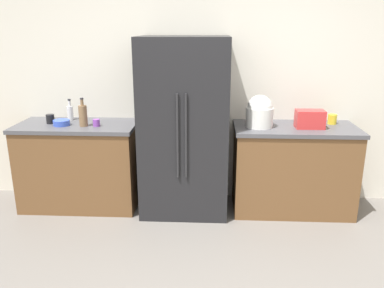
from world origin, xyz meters
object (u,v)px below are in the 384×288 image
(bottle_b, at_px, (70,112))
(cup_b, at_px, (332,119))
(toaster, at_px, (310,119))
(bowl_a, at_px, (62,123))
(cup_a, at_px, (96,123))
(cup_c, at_px, (50,119))
(refrigerator, at_px, (184,127))
(bottle_a, at_px, (83,115))
(rice_cooker, at_px, (260,112))

(bottle_b, bearing_deg, cup_b, -0.93)
(bottle_b, bearing_deg, toaster, -5.14)
(bowl_a, bearing_deg, bottle_b, 88.52)
(cup_b, bearing_deg, cup_a, -174.78)
(cup_a, xyz_separation_m, cup_c, (-0.52, 0.09, 0.01))
(refrigerator, bearing_deg, bowl_a, -178.70)
(cup_a, bearing_deg, bottle_a, -178.43)
(cup_c, distance_m, bowl_a, 0.17)
(bottle_b, height_order, bowl_a, bottle_b)
(rice_cooker, relative_size, cup_c, 3.39)
(bottle_a, distance_m, cup_a, 0.15)
(refrigerator, relative_size, bottle_b, 7.86)
(refrigerator, height_order, rice_cooker, refrigerator)
(cup_a, bearing_deg, bottle_b, 143.58)
(refrigerator, relative_size, cup_a, 25.13)
(cup_b, bearing_deg, bowl_a, -175.78)
(bottle_b, height_order, cup_b, bottle_b)
(cup_b, height_order, cup_c, cup_b)
(rice_cooker, distance_m, bottle_b, 2.03)
(rice_cooker, height_order, bottle_a, rice_cooker)
(toaster, relative_size, bowl_a, 1.67)
(bottle_b, height_order, cup_a, bottle_b)
(bottle_b, distance_m, cup_a, 0.45)
(cup_c, height_order, bowl_a, cup_c)
(cup_a, height_order, cup_c, cup_c)
(toaster, xyz_separation_m, bowl_a, (-2.52, -0.03, -0.06))
(cup_b, bearing_deg, bottle_b, 179.07)
(bottle_a, distance_m, bowl_a, 0.25)
(refrigerator, bearing_deg, bottle_a, -177.34)
(bottle_b, xyz_separation_m, cup_b, (2.79, -0.05, -0.03))
(cup_c, bearing_deg, cup_a, -10.31)
(bottle_b, bearing_deg, bottle_a, -49.53)
(bottle_a, bearing_deg, bottle_b, 130.47)
(bottle_a, height_order, cup_c, bottle_a)
(refrigerator, xyz_separation_m, toaster, (1.26, -0.00, 0.10))
(refrigerator, distance_m, toaster, 1.26)
(cup_c, bearing_deg, refrigerator, -2.02)
(bottle_b, relative_size, cup_c, 2.40)
(refrigerator, xyz_separation_m, cup_a, (-0.90, -0.04, 0.05))
(bottle_a, bearing_deg, bowl_a, 175.40)
(cup_a, xyz_separation_m, bowl_a, (-0.37, 0.02, -0.01))
(bottle_a, xyz_separation_m, cup_b, (2.56, 0.23, -0.06))
(cup_b, bearing_deg, rice_cooker, -168.40)
(toaster, height_order, bowl_a, toaster)
(toaster, distance_m, cup_a, 2.15)
(toaster, relative_size, rice_cooker, 0.86)
(cup_a, height_order, bowl_a, cup_a)
(bottle_a, height_order, bottle_b, bottle_a)
(bottle_b, relative_size, cup_b, 2.25)
(cup_c, bearing_deg, cup_b, 2.49)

